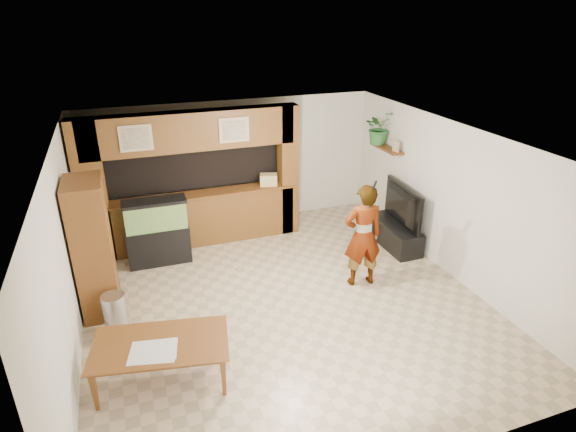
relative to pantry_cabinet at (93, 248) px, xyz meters
name	(u,v)px	position (x,y,z in m)	size (l,w,h in m)	color
floor	(284,301)	(2.70, -0.75, -1.05)	(6.50, 6.50, 0.00)	tan
ceiling	(283,141)	(2.70, -0.75, 1.55)	(6.50, 6.50, 0.00)	white
wall_back	(231,164)	(2.70, 2.50, 0.25)	(6.00, 6.00, 0.00)	silver
wall_left	(64,261)	(-0.30, -0.75, 0.25)	(6.50, 6.50, 0.00)	silver
wall_right	(452,201)	(5.70, -0.75, 0.25)	(6.50, 6.50, 0.00)	silver
partition	(190,178)	(1.75, 1.89, 0.26)	(4.20, 0.99, 2.60)	brown
wall_clock	(63,191)	(-0.27, 0.25, 0.85)	(0.05, 0.25, 0.25)	black
wall_shelf	(386,148)	(5.55, 1.20, 0.65)	(0.25, 0.90, 0.04)	brown
pantry_cabinet	(93,248)	(0.00, 0.00, 0.00)	(0.52, 0.86, 2.10)	brown
trash_can	(115,314)	(0.19, -0.67, -0.75)	(0.33, 0.33, 0.61)	#B2B2B7
aquarium	(157,233)	(1.00, 1.20, -0.46)	(1.10, 0.41, 1.21)	black
tv_stand	(394,234)	(5.35, 0.35, -0.82)	(0.50, 1.36, 0.45)	black
television	(397,205)	(5.35, 0.35, -0.21)	(1.33, 0.17, 0.77)	black
photo_frame	(396,147)	(5.55, 0.87, 0.77)	(0.03, 0.15, 0.20)	tan
potted_plant	(379,127)	(5.52, 1.49, 1.00)	(0.60, 0.52, 0.67)	#29672D
person	(363,236)	(4.09, -0.67, -0.17)	(0.64, 0.42, 1.76)	tan
microphone	(375,185)	(4.14, -0.83, 0.76)	(0.04, 0.04, 0.16)	black
dining_table	(162,363)	(0.70, -1.93, -0.76)	(1.63, 0.91, 0.57)	brown
newspaper_a	(154,350)	(0.62, -2.02, -0.47)	(0.54, 0.39, 0.01)	silver
newspaper_b	(153,353)	(0.60, -2.06, -0.47)	(0.54, 0.39, 0.01)	silver
counter_box	(269,180)	(3.25, 1.70, 0.10)	(0.33, 0.22, 0.22)	tan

